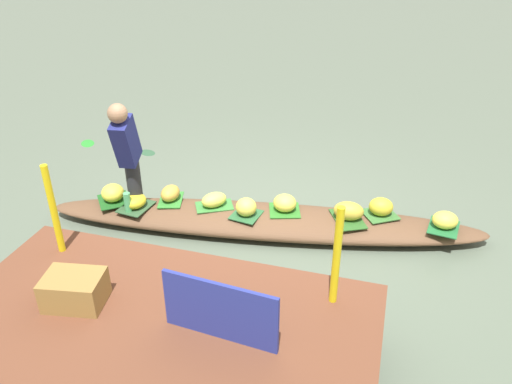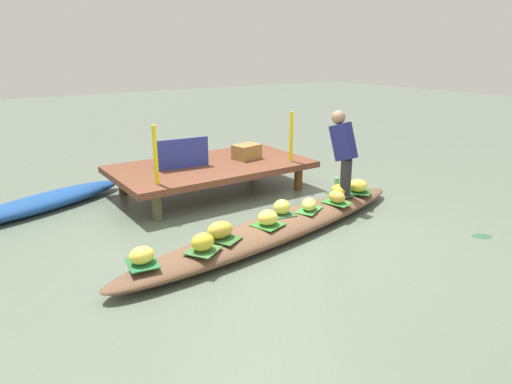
# 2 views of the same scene
# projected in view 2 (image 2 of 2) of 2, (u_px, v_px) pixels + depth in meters

# --- Properties ---
(canal_water) EXTENTS (40.00, 40.00, 0.00)m
(canal_water) POSITION_uv_depth(u_px,v_px,m) (278.00, 236.00, 5.91)
(canal_water) COLOR #586554
(canal_water) RESTS_ON ground
(dock_platform) EXTENTS (3.20, 1.80, 0.49)m
(dock_platform) POSITION_uv_depth(u_px,v_px,m) (211.00, 167.00, 7.57)
(dock_platform) COLOR brown
(dock_platform) RESTS_ON ground
(vendor_boat) EXTENTS (4.89, 1.45, 0.23)m
(vendor_boat) POSITION_uv_depth(u_px,v_px,m) (278.00, 228.00, 5.87)
(vendor_boat) COLOR brown
(vendor_boat) RESTS_ON ground
(moored_boat) EXTENTS (2.72, 1.47, 0.23)m
(moored_boat) POSITION_uv_depth(u_px,v_px,m) (43.00, 202.00, 6.82)
(moored_boat) COLOR navy
(moored_boat) RESTS_ON ground
(leaf_mat_0) EXTENTS (0.34, 0.41, 0.01)m
(leaf_mat_0) POSITION_uv_depth(u_px,v_px,m) (142.00, 263.00, 4.64)
(leaf_mat_0) COLOR #216634
(leaf_mat_0) RESTS_ON vendor_boat
(banana_bunch_0) EXTENTS (0.30, 0.27, 0.18)m
(banana_bunch_0) POSITION_uv_depth(u_px,v_px,m) (142.00, 255.00, 4.62)
(banana_bunch_0) COLOR #F6DE4B
(banana_bunch_0) RESTS_ON vendor_boat
(leaf_mat_1) EXTENTS (0.34, 0.41, 0.01)m
(leaf_mat_1) POSITION_uv_depth(u_px,v_px,m) (340.00, 194.00, 6.81)
(leaf_mat_1) COLOR #2F5130
(leaf_mat_1) RESTS_ON vendor_boat
(banana_bunch_1) EXTENTS (0.25, 0.29, 0.15)m
(banana_bunch_1) POSITION_uv_depth(u_px,v_px,m) (340.00, 190.00, 6.79)
(banana_bunch_1) COLOR gold
(banana_bunch_1) RESTS_ON vendor_boat
(leaf_mat_2) EXTENTS (0.45, 0.44, 0.01)m
(leaf_mat_2) POSITION_uv_depth(u_px,v_px,m) (203.00, 250.00, 4.94)
(leaf_mat_2) COLOR #396E33
(leaf_mat_2) RESTS_ON vendor_boat
(banana_bunch_2) EXTENTS (0.29, 0.25, 0.20)m
(banana_bunch_2) POSITION_uv_depth(u_px,v_px,m) (203.00, 242.00, 4.91)
(banana_bunch_2) COLOR gold
(banana_bunch_2) RESTS_ON vendor_boat
(leaf_mat_3) EXTENTS (0.48, 0.41, 0.01)m
(leaf_mat_3) POSITION_uv_depth(u_px,v_px,m) (309.00, 210.00, 6.16)
(leaf_mat_3) COLOR #387D37
(leaf_mat_3) RESTS_ON vendor_boat
(banana_bunch_3) EXTENTS (0.34, 0.34, 0.16)m
(banana_bunch_3) POSITION_uv_depth(u_px,v_px,m) (309.00, 204.00, 6.14)
(banana_bunch_3) COLOR #E5E656
(banana_bunch_3) RESTS_ON vendor_boat
(leaf_mat_4) EXTENTS (0.35, 0.43, 0.01)m
(leaf_mat_4) POSITION_uv_depth(u_px,v_px,m) (337.00, 203.00, 6.45)
(leaf_mat_4) COLOR #33802F
(leaf_mat_4) RESTS_ON vendor_boat
(banana_bunch_4) EXTENTS (0.21, 0.27, 0.17)m
(banana_bunch_4) POSITION_uv_depth(u_px,v_px,m) (337.00, 197.00, 6.42)
(banana_bunch_4) COLOR gold
(banana_bunch_4) RESTS_ON vendor_boat
(leaf_mat_5) EXTENTS (0.41, 0.41, 0.01)m
(leaf_mat_5) POSITION_uv_depth(u_px,v_px,m) (268.00, 225.00, 5.64)
(leaf_mat_5) COLOR #2E7627
(leaf_mat_5) RESTS_ON vendor_boat
(banana_bunch_5) EXTENTS (0.27, 0.26, 0.19)m
(banana_bunch_5) POSITION_uv_depth(u_px,v_px,m) (268.00, 218.00, 5.62)
(banana_bunch_5) COLOR #F7E250
(banana_bunch_5) RESTS_ON vendor_boat
(leaf_mat_6) EXTENTS (0.34, 0.35, 0.01)m
(leaf_mat_6) POSITION_uv_depth(u_px,v_px,m) (282.00, 214.00, 6.01)
(leaf_mat_6) COLOR #2B6035
(leaf_mat_6) RESTS_ON vendor_boat
(banana_bunch_6) EXTENTS (0.30, 0.30, 0.20)m
(banana_bunch_6) POSITION_uv_depth(u_px,v_px,m) (282.00, 207.00, 5.98)
(banana_bunch_6) COLOR #F3E453
(banana_bunch_6) RESTS_ON vendor_boat
(leaf_mat_7) EXTENTS (0.49, 0.49, 0.01)m
(leaf_mat_7) POSITION_uv_depth(u_px,v_px,m) (358.00, 192.00, 6.93)
(leaf_mat_7) COLOR #1D571F
(leaf_mat_7) RESTS_ON vendor_boat
(banana_bunch_7) EXTENTS (0.35, 0.35, 0.20)m
(banana_bunch_7) POSITION_uv_depth(u_px,v_px,m) (358.00, 186.00, 6.90)
(banana_bunch_7) COLOR #F9E546
(banana_bunch_7) RESTS_ON vendor_boat
(leaf_mat_8) EXTENTS (0.46, 0.53, 0.01)m
(leaf_mat_8) POSITION_uv_depth(u_px,v_px,m) (220.00, 238.00, 5.26)
(leaf_mat_8) COLOR #2D5C24
(leaf_mat_8) RESTS_ON vendor_boat
(banana_bunch_8) EXTENTS (0.33, 0.23, 0.20)m
(banana_bunch_8) POSITION_uv_depth(u_px,v_px,m) (220.00, 230.00, 5.23)
(banana_bunch_8) COLOR gold
(banana_bunch_8) RESTS_ON vendor_boat
(vendor_person) EXTENTS (0.24, 0.45, 1.24)m
(vendor_person) POSITION_uv_depth(u_px,v_px,m) (343.00, 148.00, 6.61)
(vendor_person) COLOR #28282D
(vendor_person) RESTS_ON vendor_boat
(water_bottle) EXTENTS (0.07, 0.07, 0.23)m
(water_bottle) POSITION_uv_depth(u_px,v_px,m) (337.00, 185.00, 6.88)
(water_bottle) COLOR #56B26C
(water_bottle) RESTS_ON vendor_boat
(market_banner) EXTENTS (0.85, 0.11, 0.48)m
(market_banner) POSITION_uv_depth(u_px,v_px,m) (183.00, 154.00, 7.21)
(market_banner) COLOR navy
(market_banner) RESTS_ON dock_platform
(railing_post_west) EXTENTS (0.06, 0.06, 0.84)m
(railing_post_west) POSITION_uv_depth(u_px,v_px,m) (156.00, 155.00, 6.31)
(railing_post_west) COLOR yellow
(railing_post_west) RESTS_ON dock_platform
(railing_post_east) EXTENTS (0.06, 0.06, 0.84)m
(railing_post_east) POSITION_uv_depth(u_px,v_px,m) (291.00, 137.00, 7.60)
(railing_post_east) COLOR yellow
(railing_post_east) RESTS_ON dock_platform
(produce_crate) EXTENTS (0.49, 0.39, 0.25)m
(produce_crate) POSITION_uv_depth(u_px,v_px,m) (247.00, 152.00, 7.85)
(produce_crate) COLOR olive
(produce_crate) RESTS_ON dock_platform
(drifting_plant_2) EXTENTS (0.33, 0.29, 0.01)m
(drifting_plant_2) POSITION_uv_depth(u_px,v_px,m) (482.00, 236.00, 5.89)
(drifting_plant_2) COLOR #2E5438
(drifting_plant_2) RESTS_ON ground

